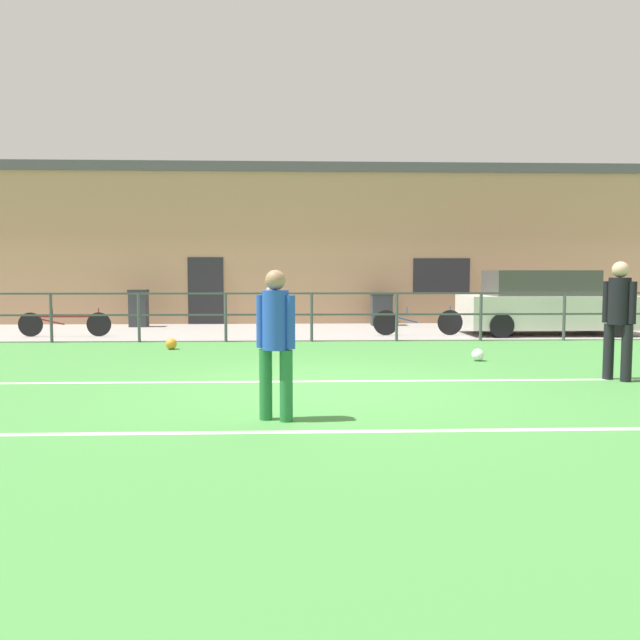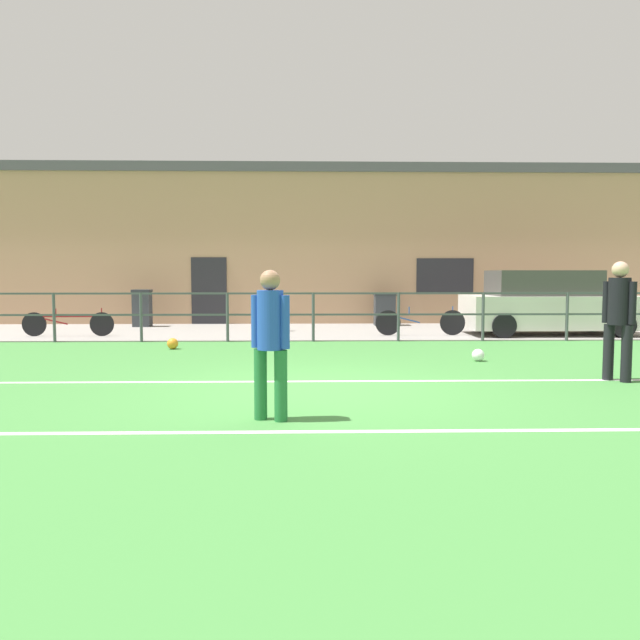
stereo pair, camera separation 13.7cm
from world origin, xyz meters
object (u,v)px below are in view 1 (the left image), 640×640
soccer_ball_match (478,355)px  trash_bin_0 (381,309)px  spectator_child (269,306)px  bicycle_parked_1 (64,324)px  soccer_ball_spare (171,344)px  trash_bin_1 (139,308)px  player_striker (276,335)px  bicycle_parked_0 (418,322)px  parked_car_red (545,304)px  player_goalkeeper (619,313)px

soccer_ball_match → trash_bin_0: size_ratio=0.23×
spectator_child → bicycle_parked_1: size_ratio=0.53×
soccer_ball_spare → spectator_child: bearing=64.0°
soccer_ball_match → trash_bin_1: 10.90m
soccer_ball_match → player_striker: bearing=-128.3°
soccer_ball_spare → bicycle_parked_0: bicycle_parked_0 is taller
parked_car_red → bicycle_parked_1: 12.23m
spectator_child → trash_bin_1: spectator_child is taller
player_striker → soccer_ball_match: (3.51, 4.45, -0.81)m
player_goalkeeper → trash_bin_1: 13.42m
bicycle_parked_0 → trash_bin_0: trash_bin_0 is taller
soccer_ball_match → trash_bin_1: bearing=137.1°
parked_car_red → bicycle_parked_0: bearing=-177.5°
trash_bin_1 → bicycle_parked_1: bearing=-111.4°
soccer_ball_spare → trash_bin_1: (-2.05, 5.46, 0.46)m
player_striker → bicycle_parked_0: player_striker is taller
player_goalkeeper → bicycle_parked_0: size_ratio=0.77×
parked_car_red → bicycle_parked_0: size_ratio=1.90×
player_goalkeeper → bicycle_parked_1: (-10.55, 6.69, -0.66)m
player_striker → bicycle_parked_0: bearing=91.9°
bicycle_parked_0 → bicycle_parked_1: 8.89m
soccer_ball_spare → bicycle_parked_1: size_ratio=0.10×
player_goalkeeper → trash_bin_1: (-9.43, 9.54, -0.42)m
player_goalkeeper → parked_car_red: (1.68, 6.83, -0.20)m
soccer_ball_match → trash_bin_0: (-0.71, 7.65, 0.41)m
bicycle_parked_1 → trash_bin_1: size_ratio=2.08×
spectator_child → bicycle_parked_1: bearing=-8.2°
soccer_ball_match → bicycle_parked_0: bearing=92.5°
player_goalkeeper → parked_car_red: bearing=126.9°
soccer_ball_match → soccer_ball_spare: 6.24m
bicycle_parked_0 → trash_bin_1: trash_bin_1 is taller
player_goalkeeper → trash_bin_1: size_ratio=1.60×
player_striker → spectator_child: (-0.53, 10.27, -0.22)m
trash_bin_1 → bicycle_parked_0: bearing=-20.1°
soccer_ball_match → bicycle_parked_1: bicycle_parked_1 is taller
parked_car_red → player_goalkeeper: bearing=-103.8°
player_goalkeeper → player_striker: player_goalkeeper is taller
spectator_child → trash_bin_0: 3.81m
soccer_ball_match → bicycle_parked_1: (-9.09, 4.56, 0.23)m
soccer_ball_match → soccer_ball_spare: size_ratio=0.95×
soccer_ball_spare → trash_bin_0: (5.21, 5.69, 0.40)m
player_goalkeeper → spectator_child: size_ratio=1.46×
player_striker → trash_bin_1: 12.68m
bicycle_parked_0 → bicycle_parked_1: bearing=180.0°
bicycle_parked_0 → trash_bin_1: bearing=159.9°
soccer_ball_spare → trash_bin_1: 5.85m
bicycle_parked_0 → soccer_ball_match: bearing=-87.5°
parked_car_red → bicycle_parked_0: parked_car_red is taller
trash_bin_0 → bicycle_parked_1: bearing=-159.8°
player_goalkeeper → bicycle_parked_1: size_ratio=0.77×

